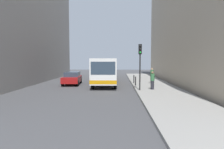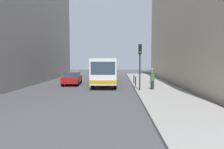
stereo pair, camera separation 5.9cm
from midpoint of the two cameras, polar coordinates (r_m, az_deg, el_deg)
The scene contains 12 objects.
ground_plane at distance 20.96m, azimuth -2.63°, elevation -3.79°, with size 80.00×80.00×0.00m, color #424244.
sidewalk at distance 21.22m, azimuth 12.10°, elevation -3.58°, with size 4.40×40.00×0.15m, color gray.
building_left at distance 28.36m, azimuth -26.50°, elevation 13.12°, with size 7.00×32.00×15.07m, color gray.
building_right at distance 27.10m, azimuth 24.02°, elevation 14.80°, with size 7.00×32.00×16.15m, color #B2A38C.
bus at distance 24.50m, azimuth -1.61°, elevation 1.40°, with size 2.65×11.05×3.00m.
car_beside_bus at distance 24.38m, azimuth -10.84°, elevation -0.90°, with size 2.11×4.52×1.48m.
car_behind_bus at distance 34.83m, azimuth -0.54°, elevation 0.64°, with size 1.86×4.40×1.48m.
traffic_light at distance 18.59m, azimuth 7.81°, elevation 4.46°, with size 0.28×0.33×4.10m.
bollard_near at distance 22.06m, azimuth 6.58°, elevation -1.79°, with size 0.11×0.11×0.95m, color black.
bollard_mid at distance 24.35m, azimuth 6.14°, elevation -1.23°, with size 0.11×0.11×0.95m, color black.
pedestrian_near_signal at distance 19.34m, azimuth 11.14°, elevation -1.61°, with size 0.38×0.38×1.66m.
pedestrian_mid_sidewalk at distance 24.34m, azimuth 11.04°, elevation -0.32°, with size 0.38×0.38×1.76m.
Camera 2 is at (1.66, -20.70, 2.86)m, focal length 33.16 mm.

